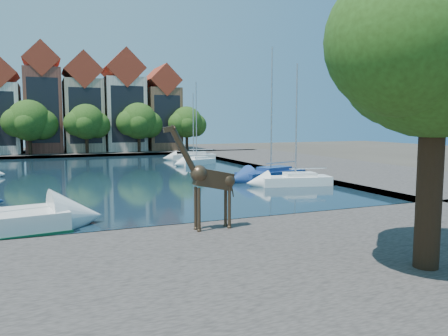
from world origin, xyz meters
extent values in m
plane|color=#38332B|center=(0.00, 0.00, 0.00)|extent=(160.00, 160.00, 0.00)
cube|color=black|center=(0.00, 24.00, 0.04)|extent=(38.00, 50.00, 0.08)
cube|color=#4C4642|center=(0.00, -7.00, 0.25)|extent=(50.00, 14.00, 0.50)
cube|color=#4C4642|center=(0.00, 56.00, 0.25)|extent=(60.00, 16.00, 0.50)
cube|color=#4C4642|center=(25.00, 24.00, 0.25)|extent=(14.00, 52.00, 0.50)
cylinder|color=#332114|center=(7.50, -9.00, 3.25)|extent=(0.80, 0.80, 5.50)
sphere|color=#234012|center=(7.50, -9.00, 7.92)|extent=(6.40, 6.40, 6.40)
sphere|color=#234012|center=(5.74, -9.40, 7.60)|extent=(4.48, 4.48, 4.48)
cube|color=brown|center=(-4.00, 56.00, 7.00)|extent=(5.39, 9.00, 13.00)
cube|color=maroon|center=(-4.00, 56.00, 14.71)|extent=(5.44, 9.18, 5.44)
cube|color=black|center=(-4.00, 51.52, 7.00)|extent=(4.40, 0.05, 9.75)
cube|color=tan|center=(2.00, 56.00, 6.25)|extent=(5.88, 9.00, 11.50)
cube|color=maroon|center=(2.00, 56.00, 13.32)|extent=(5.94, 9.18, 5.94)
cube|color=black|center=(2.00, 51.52, 6.25)|extent=(4.80, 0.05, 8.62)
cube|color=beige|center=(8.50, 56.00, 6.50)|extent=(6.37, 9.00, 12.00)
cube|color=maroon|center=(8.50, 56.00, 13.93)|extent=(6.43, 9.18, 6.43)
cube|color=black|center=(8.50, 51.52, 6.50)|extent=(5.20, 0.05, 9.00)
cube|color=brown|center=(15.00, 56.00, 5.75)|extent=(5.39, 9.00, 10.50)
cube|color=maroon|center=(15.00, 56.00, 12.21)|extent=(5.44, 9.18, 5.44)
cube|color=black|center=(15.00, 51.52, 5.75)|extent=(4.40, 0.05, 7.88)
cylinder|color=#332114|center=(-6.00, 50.50, 2.10)|extent=(0.50, 0.50, 3.20)
sphere|color=#1F3F12|center=(-6.00, 50.50, 5.50)|extent=(6.00, 6.00, 6.00)
sphere|color=#1F3F12|center=(-4.20, 50.80, 4.90)|extent=(4.50, 4.50, 4.50)
sphere|color=#1F3F12|center=(-7.65, 50.10, 5.20)|extent=(4.20, 4.20, 4.20)
cylinder|color=#332114|center=(2.00, 50.50, 2.10)|extent=(0.50, 0.50, 3.20)
sphere|color=#1F3F12|center=(2.00, 50.50, 5.32)|extent=(5.40, 5.40, 5.40)
sphere|color=#1F3F12|center=(3.62, 50.80, 4.78)|extent=(4.05, 4.05, 4.05)
sphere|color=#1F3F12|center=(0.51, 50.10, 5.05)|extent=(3.78, 3.78, 3.78)
cylinder|color=#332114|center=(10.00, 50.50, 2.10)|extent=(0.50, 0.50, 3.20)
sphere|color=#1F3F12|center=(10.00, 50.50, 5.44)|extent=(5.80, 5.80, 5.80)
sphere|color=#1F3F12|center=(11.74, 50.80, 4.86)|extent=(4.35, 4.35, 4.35)
sphere|color=#1F3F12|center=(8.40, 50.10, 5.15)|extent=(4.06, 4.06, 4.06)
cylinder|color=#332114|center=(18.00, 50.50, 2.10)|extent=(0.50, 0.50, 3.20)
sphere|color=#1F3F12|center=(18.00, 50.50, 5.26)|extent=(5.20, 5.20, 5.20)
sphere|color=#1F3F12|center=(19.56, 50.80, 4.74)|extent=(3.90, 3.90, 3.90)
sphere|color=#1F3F12|center=(16.57, 50.10, 5.00)|extent=(3.64, 3.64, 3.64)
cylinder|color=#3C2D1E|center=(2.15, -1.74, 1.46)|extent=(0.15, 0.15, 1.92)
cylinder|color=#3C2D1E|center=(2.13, -1.34, 1.46)|extent=(0.15, 0.15, 1.92)
cylinder|color=#3C2D1E|center=(3.61, -1.67, 1.46)|extent=(0.15, 0.15, 1.92)
cylinder|color=#3C2D1E|center=(3.59, -1.27, 1.46)|extent=(0.15, 0.15, 1.92)
cube|color=#3C2D1E|center=(2.92, -1.50, 2.74)|extent=(1.88, 0.59, 1.12)
cylinder|color=#3C2D1E|center=(1.56, -1.57, 3.98)|extent=(1.24, 0.33, 1.98)
cube|color=#3C2D1E|center=(0.90, -1.60, 4.95)|extent=(0.54, 0.19, 0.30)
cube|color=white|center=(15.00, 11.29, 0.55)|extent=(6.04, 3.13, 0.94)
cube|color=white|center=(15.00, 11.29, 0.86)|extent=(2.75, 1.89, 0.52)
cylinder|color=#B2B2B7|center=(15.00, 11.29, 5.36)|extent=(0.13, 0.13, 9.10)
cube|color=navy|center=(15.00, 15.50, 0.58)|extent=(7.12, 4.17, 0.99)
cube|color=navy|center=(15.00, 15.50, 0.91)|extent=(3.29, 2.42, 0.55)
cylinder|color=#B2B2B7|center=(15.00, 15.50, 6.36)|extent=(0.13, 0.13, 11.01)
cube|color=white|center=(13.10, 30.98, 0.52)|extent=(5.10, 3.38, 0.88)
cube|color=white|center=(13.10, 30.98, 0.81)|extent=(2.40, 1.89, 0.49)
cylinder|color=#B2B2B7|center=(13.10, 30.98, 5.41)|extent=(0.12, 0.12, 9.30)
cube|color=silver|center=(15.00, 37.93, 0.56)|extent=(6.13, 2.95, 0.97)
cube|color=silver|center=(15.00, 37.93, 0.89)|extent=(2.77, 1.83, 0.54)
cylinder|color=#B2B2B7|center=(15.00, 37.93, 4.99)|extent=(0.13, 0.13, 8.32)
camera|label=1|loc=(-3.89, -19.35, 5.24)|focal=35.00mm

